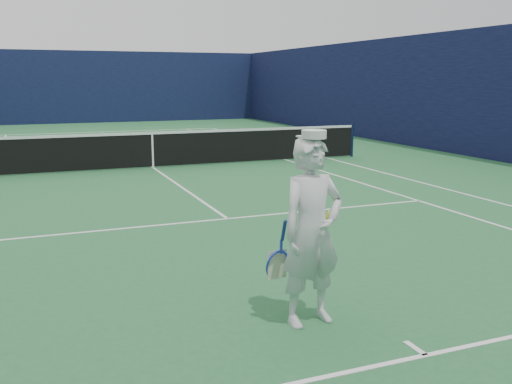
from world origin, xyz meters
The scene contains 5 objects.
ground centered at (0.00, 0.00, 0.00)m, with size 80.00×80.00×0.00m, color #266436.
court_markings centered at (0.00, 0.00, 0.00)m, with size 11.03×23.83×0.01m.
windscreen_fence centered at (0.00, 0.00, 2.00)m, with size 20.12×36.12×4.00m.
tennis_net centered at (0.00, 0.00, 0.55)m, with size 12.88×0.09×1.07m.
tennis_player centered at (-0.63, -10.85, 0.96)m, with size 0.83×0.54×1.96m.
Camera 1 is at (-3.16, -15.71, 2.44)m, focal length 40.00 mm.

